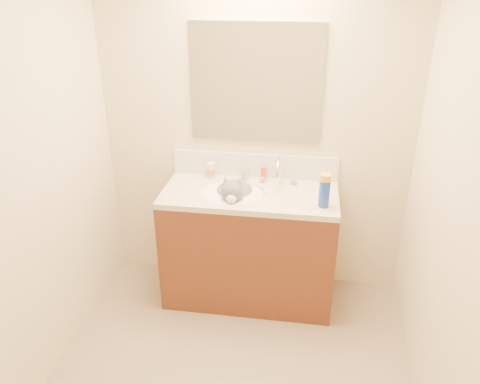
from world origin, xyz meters
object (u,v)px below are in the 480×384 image
(pill_bottle, at_px, (211,170))
(silver_jar, at_px, (245,175))
(vanity_cabinet, at_px, (249,248))
(amber_bottle, at_px, (264,173))
(spray_can, at_px, (324,193))
(basin, at_px, (232,202))
(faucet, at_px, (278,174))
(cat, at_px, (234,196))

(pill_bottle, bearing_deg, silver_jar, 0.17)
(vanity_cabinet, distance_m, amber_bottle, 0.55)
(spray_can, bearing_deg, basin, 170.12)
(vanity_cabinet, xyz_separation_m, silver_jar, (-0.06, 0.20, 0.48))
(basin, relative_size, amber_bottle, 4.21)
(silver_jar, bearing_deg, spray_can, -31.27)
(pill_bottle, distance_m, amber_bottle, 0.39)
(vanity_cabinet, bearing_deg, faucet, 37.29)
(faucet, bearing_deg, silver_jar, 165.22)
(vanity_cabinet, bearing_deg, cat, -176.42)
(vanity_cabinet, xyz_separation_m, cat, (-0.11, -0.01, 0.42))
(faucet, bearing_deg, cat, -153.32)
(silver_jar, distance_m, amber_bottle, 0.14)
(vanity_cabinet, bearing_deg, basin, -165.96)
(basin, distance_m, spray_can, 0.64)
(vanity_cabinet, xyz_separation_m, faucet, (0.18, 0.14, 0.54))
(faucet, distance_m, pill_bottle, 0.50)
(vanity_cabinet, height_order, silver_jar, silver_jar)
(amber_bottle, bearing_deg, basin, -128.92)
(cat, distance_m, amber_bottle, 0.29)
(faucet, distance_m, spray_can, 0.42)
(pill_bottle, relative_size, amber_bottle, 1.06)
(faucet, xyz_separation_m, pill_bottle, (-0.49, 0.06, -0.03))
(faucet, height_order, amber_bottle, faucet)
(vanity_cabinet, distance_m, basin, 0.40)
(faucet, height_order, cat, faucet)
(vanity_cabinet, bearing_deg, spray_can, -15.49)
(cat, bearing_deg, vanity_cabinet, 0.43)
(basin, distance_m, faucet, 0.38)
(silver_jar, relative_size, amber_bottle, 0.62)
(silver_jar, bearing_deg, cat, -101.87)
(silver_jar, bearing_deg, vanity_cabinet, -72.77)
(cat, bearing_deg, pill_bottle, 131.91)
(cat, distance_m, spray_can, 0.63)
(amber_bottle, height_order, spray_can, spray_can)
(cat, bearing_deg, spray_can, -15.40)
(cat, height_order, silver_jar, cat)
(basin, bearing_deg, cat, 59.05)
(basin, height_order, amber_bottle, amber_bottle)
(vanity_cabinet, relative_size, pill_bottle, 10.57)
(silver_jar, bearing_deg, faucet, -14.78)
(basin, distance_m, silver_jar, 0.26)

